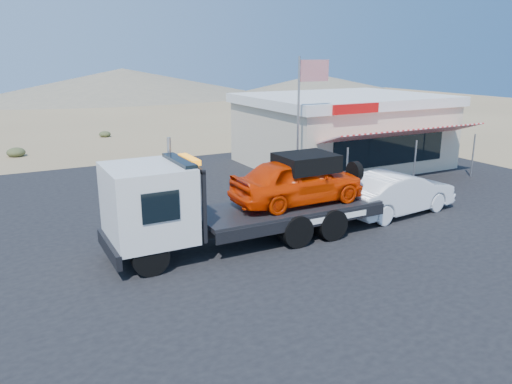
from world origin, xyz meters
TOP-DOWN VIEW (x-y plane):
  - ground at (0.00, 0.00)m, footprint 120.00×120.00m
  - asphalt_lot at (2.00, 3.00)m, footprint 32.00×24.00m
  - tow_truck at (0.02, 0.48)m, footprint 9.22×2.73m
  - white_sedan at (6.80, 0.50)m, footprint 5.22×2.28m
  - jerky_store at (10.50, 8.97)m, footprint 10.40×9.97m
  - flagpole at (4.93, 4.50)m, footprint 1.55×0.10m

SIDE VIEW (x-z plane):
  - ground at x=0.00m, z-range 0.00..0.00m
  - asphalt_lot at x=2.00m, z-range 0.00..0.02m
  - white_sedan at x=6.80m, z-range 0.02..1.69m
  - tow_truck at x=0.02m, z-range 0.12..3.20m
  - jerky_store at x=10.50m, z-range 0.04..3.94m
  - flagpole at x=4.93m, z-range 0.76..6.76m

